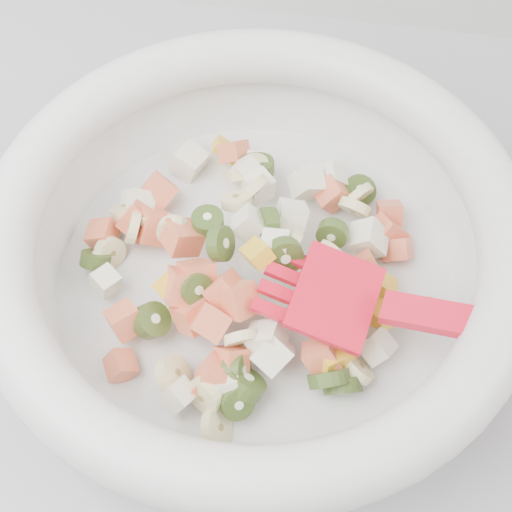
# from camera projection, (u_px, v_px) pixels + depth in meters

# --- Properties ---
(counter) EXTENTS (2.00, 0.60, 0.90)m
(counter) POSITION_uv_depth(u_px,v_px,m) (202.00, 424.00, 0.95)
(counter) COLOR #A9A8AE
(counter) RESTS_ON ground
(mixing_bowl) EXTENTS (0.48, 0.38, 0.12)m
(mixing_bowl) POSITION_uv_depth(u_px,v_px,m) (256.00, 249.00, 0.49)
(mixing_bowl) COLOR white
(mixing_bowl) RESTS_ON counter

